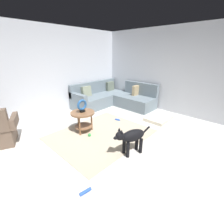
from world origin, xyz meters
TOP-DOWN VIEW (x-y plane):
  - ground_plane at (0.00, 0.00)m, footprint 6.00×6.00m
  - wall_back at (0.00, 2.94)m, footprint 6.00×0.12m
  - wall_right at (2.94, 0.00)m, footprint 0.12×6.00m
  - area_rug at (0.15, 0.70)m, footprint 2.30×1.90m
  - sectional_couch at (1.99, 2.01)m, footprint 2.20×2.25m
  - side_table at (-0.04, 1.15)m, footprint 0.60×0.60m
  - torus_sculpture at (-0.04, 1.15)m, footprint 0.28×0.08m
  - dog_bed_mat at (1.98, 0.08)m, footprint 0.80×0.60m
  - dog at (0.04, -0.30)m, footprint 0.82×0.38m
  - dog_toy_ball at (-0.11, 0.83)m, footprint 0.08×0.08m
  - dog_toy_rope at (-1.18, -0.40)m, footprint 0.19×0.08m
  - dog_toy_bone at (1.07, 0.96)m, footprint 0.11×0.19m

SIDE VIEW (x-z plane):
  - ground_plane at x=0.00m, z-range -0.10..0.00m
  - area_rug at x=0.15m, z-range 0.00..0.01m
  - dog_toy_rope at x=-1.18m, z-range 0.00..0.05m
  - dog_toy_bone at x=1.07m, z-range 0.00..0.06m
  - dog_toy_ball at x=-0.11m, z-range 0.00..0.08m
  - dog_bed_mat at x=1.98m, z-range 0.00..0.09m
  - sectional_couch at x=1.99m, z-range -0.15..0.73m
  - dog at x=0.04m, z-range 0.06..0.69m
  - side_table at x=-0.04m, z-range 0.15..0.69m
  - torus_sculpture at x=-0.04m, z-range 0.55..0.87m
  - wall_back at x=0.00m, z-range 0.00..2.70m
  - wall_right at x=2.94m, z-range 0.00..2.70m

